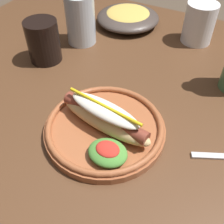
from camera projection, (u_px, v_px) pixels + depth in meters
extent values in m
cube|color=#51331E|center=(151.00, 127.00, 0.57)|extent=(1.35, 1.04, 0.04)
cylinder|color=#51331E|center=(64.00, 77.00, 1.30)|extent=(0.06, 0.06, 0.70)
cylinder|color=#9E5633|center=(105.00, 129.00, 0.54)|extent=(0.24, 0.24, 0.02)
torus|color=#9E5633|center=(105.00, 125.00, 0.53)|extent=(0.23, 0.23, 0.01)
ellipsoid|color=tan|center=(105.00, 120.00, 0.52)|extent=(0.21, 0.08, 0.04)
cylinder|color=brown|center=(105.00, 117.00, 0.51)|extent=(0.19, 0.05, 0.03)
ellipsoid|color=silver|center=(104.00, 110.00, 0.50)|extent=(0.16, 0.07, 0.02)
cylinder|color=yellow|center=(104.00, 106.00, 0.49)|extent=(0.16, 0.03, 0.01)
ellipsoid|color=#4C8C38|center=(108.00, 153.00, 0.47)|extent=(0.07, 0.06, 0.02)
ellipsoid|color=red|center=(108.00, 149.00, 0.46)|extent=(0.04, 0.04, 0.01)
cube|color=silver|center=(215.00, 156.00, 0.50)|extent=(0.08, 0.05, 0.00)
cylinder|color=black|center=(43.00, 41.00, 0.68)|extent=(0.08, 0.08, 0.11)
cylinder|color=silver|center=(80.00, 19.00, 0.74)|extent=(0.08, 0.08, 0.13)
cylinder|color=white|center=(199.00, 23.00, 0.75)|extent=(0.08, 0.08, 0.11)
ellipsoid|color=#423833|center=(128.00, 18.00, 0.84)|extent=(0.19, 0.19, 0.04)
ellipsoid|color=gold|center=(128.00, 13.00, 0.83)|extent=(0.13, 0.13, 0.02)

